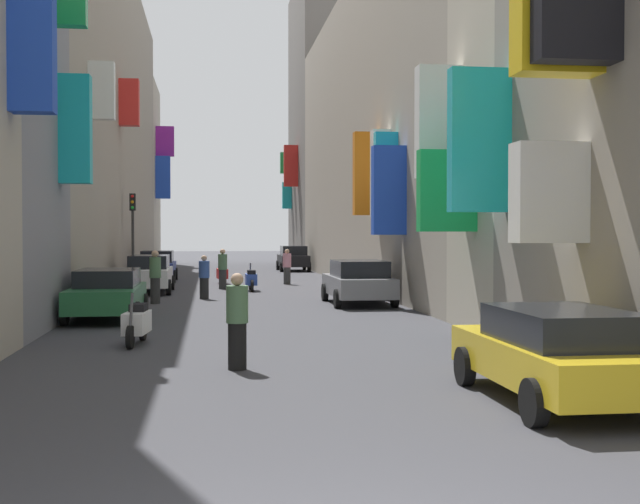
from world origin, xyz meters
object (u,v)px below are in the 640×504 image
(parked_car_green, at_px, (107,293))
(scooter_red, at_px, (222,274))
(pedestrian_near_left, at_px, (287,267))
(parked_car_yellow, at_px, (558,352))
(traffic_light_near_corner, at_px, (133,223))
(parked_car_blue, at_px, (157,265))
(pedestrian_mid_street, at_px, (237,322))
(pedestrian_far_away, at_px, (155,277))
(parked_car_black, at_px, (293,258))
(pedestrian_near_right, at_px, (204,277))
(pedestrian_crossing, at_px, (223,269))
(parked_car_grey, at_px, (358,281))
(parked_car_white, at_px, (149,273))
(scooter_blue, at_px, (251,279))
(scooter_white, at_px, (137,323))

(parked_car_green, xyz_separation_m, scooter_red, (3.33, 15.34, -0.26))
(parked_car_green, xyz_separation_m, pedestrian_near_left, (6.25, 14.53, 0.07))
(parked_car_yellow, bearing_deg, traffic_light_near_corner, 107.22)
(parked_car_blue, distance_m, pedestrian_mid_street, 26.63)
(parked_car_blue, xyz_separation_m, pedestrian_far_away, (0.73, -12.81, 0.12))
(parked_car_black, bearing_deg, traffic_light_near_corner, -122.06)
(parked_car_blue, relative_size, pedestrian_near_right, 2.56)
(pedestrian_mid_street, bearing_deg, pedestrian_near_left, 82.63)
(parked_car_green, relative_size, pedestrian_mid_street, 2.59)
(pedestrian_crossing, bearing_deg, pedestrian_mid_street, -90.16)
(parked_car_grey, bearing_deg, parked_car_green, -153.77)
(parked_car_blue, height_order, pedestrian_near_left, pedestrian_near_left)
(scooter_red, xyz_separation_m, pedestrian_mid_street, (-0.09, -24.10, 0.37))
(parked_car_blue, bearing_deg, parked_car_grey, -62.14)
(parked_car_white, xyz_separation_m, parked_car_blue, (-0.15, 7.60, 0.00))
(parked_car_green, xyz_separation_m, pedestrian_near_right, (2.56, 6.57, 0.04))
(pedestrian_mid_street, bearing_deg, parked_car_blue, 96.47)
(pedestrian_near_left, xyz_separation_m, traffic_light_near_corner, (-6.85, -0.35, 1.99))
(parked_car_blue, bearing_deg, parked_car_yellow, -76.22)
(pedestrian_near_left, relative_size, pedestrian_far_away, 0.91)
(pedestrian_near_left, height_order, pedestrian_mid_street, pedestrian_mid_street)
(parked_car_blue, xyz_separation_m, parked_car_yellow, (7.32, -29.85, -0.06))
(parked_car_black, bearing_deg, parked_car_white, -113.03)
(scooter_blue, distance_m, pedestrian_mid_street, 19.29)
(parked_car_green, distance_m, parked_car_white, 10.11)
(pedestrian_near_left, bearing_deg, parked_car_white, -142.98)
(parked_car_grey, bearing_deg, scooter_white, -125.31)
(parked_car_yellow, bearing_deg, parked_car_white, 107.87)
(parked_car_black, distance_m, parked_car_yellow, 39.81)
(parked_car_blue, bearing_deg, scooter_white, -87.50)
(parked_car_white, relative_size, parked_car_blue, 1.11)
(pedestrian_mid_street, bearing_deg, parked_car_white, 98.60)
(scooter_white, xyz_separation_m, pedestrian_crossing, (2.05, 17.00, 0.37))
(scooter_blue, bearing_deg, pedestrian_near_left, 65.59)
(scooter_red, distance_m, traffic_light_near_corner, 4.71)
(scooter_red, height_order, scooter_blue, same)
(parked_car_white, height_order, pedestrian_near_left, pedestrian_near_left)
(pedestrian_far_away, xyz_separation_m, traffic_light_near_corner, (-1.57, 9.28, 1.90))
(scooter_white, bearing_deg, pedestrian_far_away, 91.54)
(parked_car_black, distance_m, parked_car_grey, 23.91)
(scooter_blue, height_order, pedestrian_crossing, pedestrian_crossing)
(pedestrian_crossing, bearing_deg, pedestrian_far_away, -108.73)
(parked_car_yellow, bearing_deg, pedestrian_far_away, 111.15)
(pedestrian_crossing, distance_m, pedestrian_far_away, 7.25)
(parked_car_grey, relative_size, scooter_red, 2.32)
(parked_car_green, relative_size, pedestrian_far_away, 2.43)
(parked_car_grey, xyz_separation_m, pedestrian_crossing, (-4.32, 8.01, 0.07))
(parked_car_white, distance_m, parked_car_black, 19.07)
(parked_car_grey, height_order, scooter_red, parked_car_grey)
(parked_car_black, distance_m, scooter_blue, 17.51)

